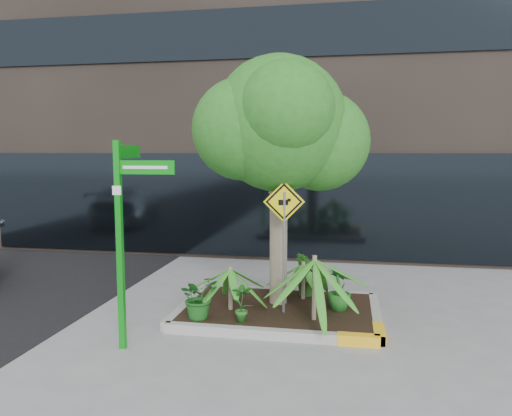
# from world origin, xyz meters

# --- Properties ---
(ground) EXTENTS (80.00, 80.00, 0.00)m
(ground) POSITION_xyz_m (0.00, 0.00, 0.00)
(ground) COLOR gray
(ground) RESTS_ON ground
(planter) EXTENTS (3.35, 2.36, 0.15)m
(planter) POSITION_xyz_m (0.23, 0.27, 0.10)
(planter) COLOR #9E9E99
(planter) RESTS_ON ground
(tree) EXTENTS (2.92, 2.59, 4.38)m
(tree) POSITION_xyz_m (0.16, 0.54, 3.20)
(tree) COLOR gray
(tree) RESTS_ON ground
(palm_front) EXTENTS (1.14, 1.14, 1.26)m
(palm_front) POSITION_xyz_m (0.83, -0.24, 1.09)
(palm_front) COLOR gray
(palm_front) RESTS_ON ground
(palm_left) EXTENTS (0.82, 0.82, 0.91)m
(palm_left) POSITION_xyz_m (-0.56, 0.00, 0.83)
(palm_left) COLOR gray
(palm_left) RESTS_ON ground
(palm_back) EXTENTS (0.75, 0.75, 0.83)m
(palm_back) POSITION_xyz_m (0.56, 0.82, 0.77)
(palm_back) COLOR gray
(palm_back) RESTS_ON ground
(shrub_a) EXTENTS (0.85, 0.85, 0.69)m
(shrub_a) POSITION_xyz_m (-0.95, -0.50, 0.49)
(shrub_a) COLOR #175118
(shrub_a) RESTS_ON planter
(shrub_b) EXTENTS (0.53, 0.53, 0.68)m
(shrub_b) POSITION_xyz_m (1.20, 0.31, 0.49)
(shrub_b) COLOR #1F641E
(shrub_b) RESTS_ON planter
(shrub_c) EXTENTS (0.40, 0.40, 0.62)m
(shrub_c) POSITION_xyz_m (-0.25, -0.55, 0.46)
(shrub_c) COLOR #215F1D
(shrub_c) RESTS_ON planter
(shrub_d) EXTENTS (0.53, 0.53, 0.81)m
(shrub_d) POSITION_xyz_m (0.60, 0.98, 0.55)
(shrub_d) COLOR #245D1B
(shrub_d) RESTS_ON planter
(street_sign_post) EXTENTS (0.86, 0.85, 2.90)m
(street_sign_post) POSITION_xyz_m (-1.70, -1.44, 1.79)
(street_sign_post) COLOR #0C8D15
(street_sign_post) RESTS_ON ground
(cattle_sign) EXTENTS (0.65, 0.15, 2.14)m
(cattle_sign) POSITION_xyz_m (0.32, -0.02, 1.59)
(cattle_sign) COLOR slate
(cattle_sign) RESTS_ON ground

